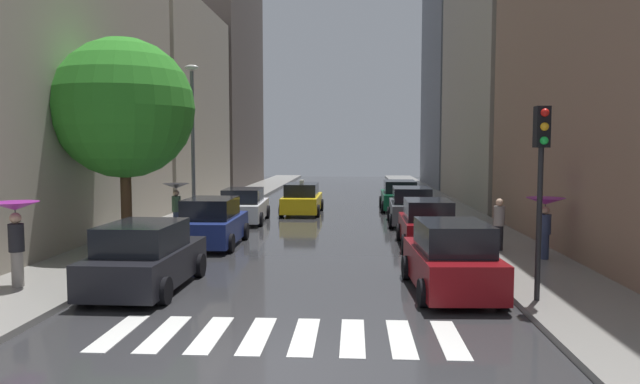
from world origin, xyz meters
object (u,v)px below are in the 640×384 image
at_px(taxi_midroad, 302,199).
at_px(traffic_light_right_corner, 541,160).
at_px(parked_car_right_fourth, 399,196).
at_px(parked_car_right_nearest, 451,260).
at_px(pedestrian_far_side, 499,223).
at_px(parked_car_left_third, 244,206).
at_px(pedestrian_foreground, 545,212).
at_px(parked_car_left_nearest, 146,258).
at_px(street_tree_left, 124,109).
at_px(parked_car_left_second, 212,223).
at_px(pedestrian_by_kerb, 176,196).
at_px(parked_car_right_third, 411,207).
at_px(pedestrian_near_tree, 16,223).
at_px(parked_car_right_second, 427,225).
at_px(lamp_post_left, 193,134).

relative_size(taxi_midroad, traffic_light_right_corner, 1.08).
xyz_separation_m(parked_car_right_fourth, traffic_light_right_corner, (1.53, -19.78, 2.50)).
distance_m(parked_car_right_nearest, pedestrian_far_side, 5.70).
relative_size(parked_car_left_third, pedestrian_foreground, 2.43).
bearing_deg(pedestrian_far_side, parked_car_right_nearest, 89.01).
xyz_separation_m(parked_car_left_nearest, street_tree_left, (-2.49, 5.01, 4.04)).
xyz_separation_m(parked_car_right_nearest, traffic_light_right_corner, (1.71, -1.17, 2.47)).
distance_m(parked_car_left_nearest, parked_car_right_fourth, 20.29).
distance_m(parked_car_left_second, parked_car_right_nearest, 9.77).
relative_size(parked_car_left_third, pedestrian_by_kerb, 2.34).
xyz_separation_m(parked_car_left_nearest, parked_car_left_third, (-0.02, 12.92, -0.04)).
distance_m(taxi_midroad, pedestrian_far_side, 13.57).
bearing_deg(traffic_light_right_corner, pedestrian_by_kerb, 138.73).
relative_size(parked_car_right_third, pedestrian_foreground, 2.40).
relative_size(parked_car_right_fourth, traffic_light_right_corner, 1.08).
bearing_deg(taxi_midroad, parked_car_right_nearest, -162.25).
height_order(pedestrian_near_tree, pedestrian_by_kerb, pedestrian_near_tree).
height_order(parked_car_left_nearest, traffic_light_right_corner, traffic_light_right_corner).
bearing_deg(pedestrian_near_tree, parked_car_right_nearest, 21.97).
distance_m(parked_car_left_third, street_tree_left, 9.24).
distance_m(parked_car_right_second, parked_car_right_third, 6.08).
bearing_deg(pedestrian_near_tree, street_tree_left, 103.05).
bearing_deg(parked_car_right_fourth, parked_car_right_nearest, -179.97).
relative_size(pedestrian_near_tree, lamp_post_left, 0.30).
distance_m(pedestrian_foreground, street_tree_left, 13.91).
bearing_deg(pedestrian_by_kerb, parked_car_left_second, 83.60).
height_order(parked_car_right_nearest, lamp_post_left, lamp_post_left).
distance_m(parked_car_right_nearest, traffic_light_right_corner, 3.22).
xyz_separation_m(pedestrian_near_tree, traffic_light_right_corner, (12.30, -0.54, 1.58)).
bearing_deg(parked_car_right_nearest, lamp_post_left, 39.18).
height_order(parked_car_left_second, traffic_light_right_corner, traffic_light_right_corner).
xyz_separation_m(traffic_light_right_corner, lamp_post_left, (-11.00, 11.51, 0.84)).
relative_size(parked_car_right_third, pedestrian_near_tree, 2.15).
bearing_deg(parked_car_right_second, street_tree_left, 99.46).
xyz_separation_m(parked_car_left_second, pedestrian_far_side, (9.90, -1.11, 0.24)).
relative_size(parked_car_right_third, taxi_midroad, 0.97).
bearing_deg(parked_car_left_third, pedestrian_far_side, -129.82).
distance_m(parked_car_left_second, pedestrian_near_tree, 7.62).
relative_size(pedestrian_far_side, traffic_light_right_corner, 0.40).
xyz_separation_m(parked_car_right_nearest, street_tree_left, (-10.06, 4.88, 4.02)).
bearing_deg(parked_car_right_second, pedestrian_by_kerb, 77.75).
relative_size(parked_car_right_second, pedestrian_far_side, 2.36).
distance_m(parked_car_left_third, parked_car_right_second, 10.04).
xyz_separation_m(parked_car_left_second, lamp_post_left, (-1.80, 4.06, 3.32)).
bearing_deg(taxi_midroad, pedestrian_far_side, -145.79).
relative_size(parked_car_left_third, parked_car_right_nearest, 1.09).
distance_m(parked_car_left_third, pedestrian_far_side, 12.58).
bearing_deg(taxi_midroad, parked_car_right_fourth, -67.36).
height_order(parked_car_right_nearest, parked_car_right_third, parked_car_right_nearest).
xyz_separation_m(parked_car_right_nearest, lamp_post_left, (-9.29, 10.34, 3.31)).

